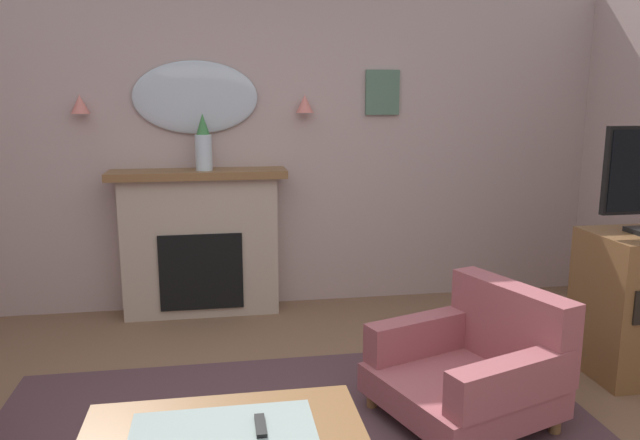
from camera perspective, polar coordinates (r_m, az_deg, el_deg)
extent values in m
cube|color=#B29993|center=(5.04, -5.34, 6.90)|extent=(6.64, 0.10, 2.65)
cube|color=tan|center=(4.94, -11.04, -2.43)|extent=(1.20, 0.28, 1.10)
cube|color=black|center=(4.89, -11.00, -4.64)|extent=(0.64, 0.12, 0.60)
cube|color=brown|center=(4.82, -11.31, 4.23)|extent=(1.36, 0.36, 0.06)
cylinder|color=silver|center=(4.78, -10.79, 6.20)|extent=(0.13, 0.13, 0.27)
cone|color=#38753D|center=(4.77, -10.89, 8.79)|extent=(0.10, 0.10, 0.16)
ellipsoid|color=#B2BCC6|center=(4.94, -11.53, 11.13)|extent=(0.96, 0.06, 0.56)
cone|color=#D17066|center=(4.99, -21.48, 10.01)|extent=(0.14, 0.14, 0.14)
cone|color=#D17066|center=(4.93, -1.43, 10.77)|extent=(0.14, 0.14, 0.14)
cube|color=#4C6B56|center=(5.12, 5.84, 11.75)|extent=(0.28, 0.03, 0.36)
cube|color=brown|center=(2.55, -8.99, -19.24)|extent=(1.10, 0.60, 0.04)
cube|color=#8C9E99|center=(2.54, -9.01, -18.77)|extent=(0.72, 0.36, 0.01)
cube|color=black|center=(2.53, -5.57, -18.61)|extent=(0.04, 0.16, 0.02)
cube|color=#934C51|center=(3.47, 13.00, -15.16)|extent=(1.02, 1.02, 0.16)
cube|color=#934C51|center=(3.57, 17.36, -9.28)|extent=(0.42, 0.81, 0.45)
cube|color=#934C51|center=(3.63, 9.51, -10.51)|extent=(0.73, 0.37, 0.22)
cube|color=#934C51|center=(3.17, 17.36, -14.23)|extent=(0.73, 0.37, 0.22)
cylinder|color=brown|center=(3.58, 4.87, -16.36)|extent=(0.06, 0.06, 0.10)
cylinder|color=brown|center=(3.96, 13.35, -13.78)|extent=(0.06, 0.06, 0.10)
cylinder|color=brown|center=(3.54, 21.05, -17.42)|extent=(0.06, 0.06, 0.10)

